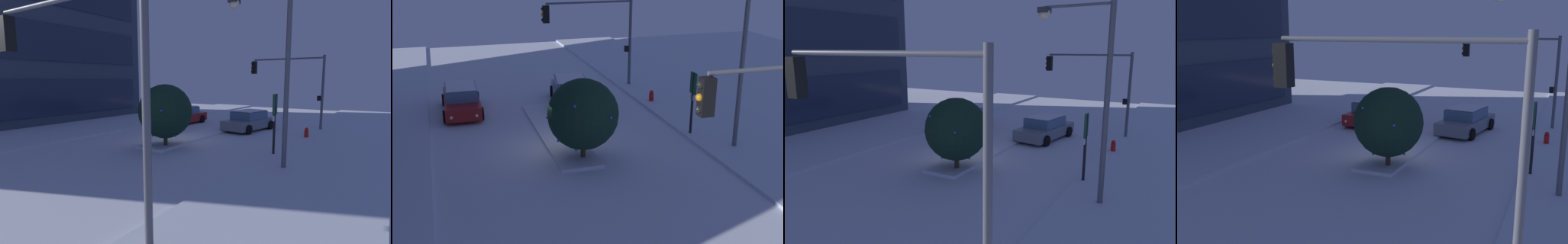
% 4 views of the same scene
% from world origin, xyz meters
% --- Properties ---
extents(ground, '(52.00, 52.00, 0.00)m').
position_xyz_m(ground, '(0.00, 0.00, 0.00)').
color(ground, silver).
extents(curb_strip_near, '(52.00, 5.20, 0.14)m').
position_xyz_m(curb_strip_near, '(0.00, -8.34, 0.07)').
color(curb_strip_near, silver).
rests_on(curb_strip_near, ground).
extents(curb_strip_far, '(52.00, 5.20, 0.14)m').
position_xyz_m(curb_strip_far, '(0.00, 8.34, 0.07)').
color(curb_strip_far, silver).
rests_on(curb_strip_far, ground).
extents(median_strip, '(9.00, 1.80, 0.14)m').
position_xyz_m(median_strip, '(2.45, -0.11, 0.07)').
color(median_strip, silver).
rests_on(median_strip, ground).
extents(car_near, '(4.92, 2.67, 1.49)m').
position_xyz_m(car_near, '(6.96, -2.01, 0.71)').
color(car_near, slate).
rests_on(car_near, ground).
extents(car_far, '(4.74, 2.11, 1.49)m').
position_xyz_m(car_far, '(7.09, 4.00, 0.71)').
color(car_far, maroon).
rests_on(car_far, ground).
extents(traffic_light_corner_near_right, '(0.32, 5.65, 5.51)m').
position_xyz_m(traffic_light_corner_near_right, '(9.58, -4.25, 3.87)').
color(traffic_light_corner_near_right, '#565960').
rests_on(traffic_light_corner_near_right, ground).
extents(traffic_light_corner_near_left, '(0.32, 5.69, 5.84)m').
position_xyz_m(traffic_light_corner_near_left, '(-9.25, -4.21, 4.17)').
color(traffic_light_corner_near_left, '#565960').
rests_on(traffic_light_corner_near_left, ground).
extents(street_lamp_arched, '(0.56, 2.78, 7.37)m').
position_xyz_m(street_lamp_arched, '(-1.64, -6.44, 4.82)').
color(street_lamp_arched, '#565960').
rests_on(street_lamp_arched, ground).
extents(fire_hydrant, '(0.48, 0.26, 0.75)m').
position_xyz_m(fire_hydrant, '(5.72, -6.42, 0.36)').
color(fire_hydrant, red).
rests_on(fire_hydrant, ground).
extents(parking_info_sign, '(0.55, 0.12, 3.06)m').
position_xyz_m(parking_info_sign, '(0.34, -6.09, 1.97)').
color(parking_info_sign, black).
rests_on(parking_info_sign, ground).
extents(decorated_tree_median, '(2.96, 2.98, 3.50)m').
position_xyz_m(decorated_tree_median, '(-0.96, -0.42, 2.02)').
color(decorated_tree_median, '#473323').
rests_on(decorated_tree_median, ground).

